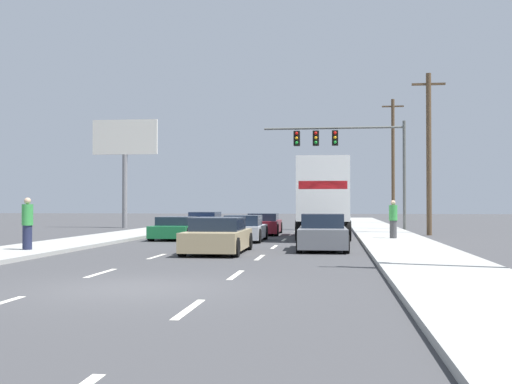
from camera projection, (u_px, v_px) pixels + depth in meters
name	position (u px, v px, depth m)	size (l,w,h in m)	color
ground_plane	(265.00, 233.00, 37.76)	(140.00, 140.00, 0.00)	#3D3D3F
sidewalk_right	(388.00, 236.00, 31.97)	(3.11, 80.00, 0.14)	#9E9E99
sidewalk_left	(128.00, 235.00, 33.63)	(3.11, 80.00, 0.14)	#9E9E99
lane_markings	(255.00, 237.00, 32.92)	(3.54, 57.00, 0.01)	silver
car_blue	(205.00, 223.00, 37.43)	(1.91, 4.62, 1.24)	#1E389E
car_green	(177.00, 229.00, 30.73)	(1.93, 4.50, 1.10)	#196B38
car_maroon	(264.00, 224.00, 35.45)	(1.95, 4.54, 1.19)	maroon
car_silver	(244.00, 229.00, 29.13)	(1.87, 4.17, 1.20)	#B7BABF
car_tan	(218.00, 236.00, 22.17)	(2.00, 4.41, 1.25)	tan
box_truck	(323.00, 195.00, 31.27)	(2.63, 8.13, 3.85)	white
car_gray	(323.00, 234.00, 23.63)	(1.93, 4.28, 1.35)	slate
traffic_signal_mast	(339.00, 146.00, 40.77)	(9.07, 0.69, 7.02)	#595B56
utility_pole_mid	(429.00, 152.00, 34.63)	(1.80, 0.28, 8.88)	brown
utility_pole_far	(393.00, 160.00, 52.99)	(1.80, 0.28, 10.49)	brown
roadside_billboard	(125.00, 149.00, 45.20)	(4.74, 0.36, 7.73)	slate
pedestrian_near_corner	(393.00, 219.00, 29.12)	(0.38, 0.38, 1.74)	#3F3F42
pedestrian_mid_block	(27.00, 224.00, 21.90)	(0.38, 0.38, 1.80)	#1E233F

